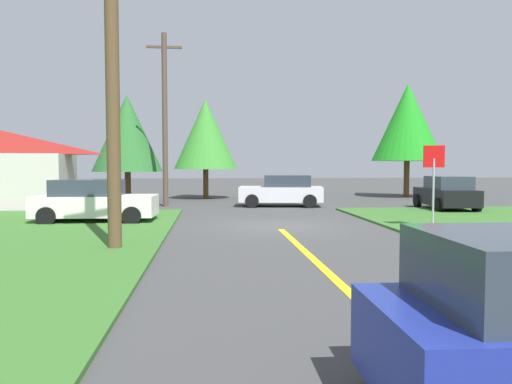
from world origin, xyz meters
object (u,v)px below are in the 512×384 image
(car_approaching_junction, at_px, (282,191))
(utility_pole_mid, at_px, (165,118))
(pine_tree_center, at_px, (206,134))
(car_on_crossroad, at_px, (446,193))
(utility_pole_near, at_px, (112,81))
(stop_sign, at_px, (434,171))
(oak_tree_left, at_px, (407,122))
(oak_tree_right, at_px, (127,133))
(parked_car_near_building, at_px, (94,201))

(car_approaching_junction, height_order, utility_pole_mid, utility_pole_mid)
(utility_pole_mid, xyz_separation_m, pine_tree_center, (2.02, 5.63, -0.49))
(car_on_crossroad, xyz_separation_m, pine_tree_center, (-11.41, 9.05, 3.27))
(utility_pole_near, bearing_deg, utility_pole_mid, 89.53)
(stop_sign, distance_m, utility_pole_mid, 14.29)
(oak_tree_left, distance_m, oak_tree_right, 17.95)
(parked_car_near_building, relative_size, oak_tree_left, 0.60)
(car_approaching_junction, bearing_deg, pine_tree_center, -49.02)
(oak_tree_right, bearing_deg, car_approaching_junction, -23.99)
(utility_pole_mid, height_order, oak_tree_right, utility_pole_mid)
(stop_sign, height_order, oak_tree_right, oak_tree_right)
(car_on_crossroad, height_order, oak_tree_right, oak_tree_right)
(car_approaching_junction, bearing_deg, utility_pole_mid, 3.09)
(parked_car_near_building, distance_m, utility_pole_mid, 8.19)
(pine_tree_center, height_order, oak_tree_right, pine_tree_center)
(utility_pole_near, relative_size, oak_tree_right, 1.35)
(car_on_crossroad, distance_m, oak_tree_left, 10.38)
(stop_sign, distance_m, oak_tree_right, 18.22)
(car_on_crossroad, bearing_deg, oak_tree_left, -7.08)
(car_approaching_junction, xyz_separation_m, pine_tree_center, (-4.01, 6.13, 3.26))
(parked_car_near_building, xyz_separation_m, car_approaching_junction, (8.05, 6.49, -0.00))
(stop_sign, distance_m, pine_tree_center, 17.74)
(stop_sign, xyz_separation_m, oak_tree_left, (5.69, 16.19, 2.98))
(car_on_crossroad, bearing_deg, car_approaching_junction, 72.67)
(car_on_crossroad, xyz_separation_m, utility_pole_near, (-13.54, -9.73, 3.46))
(utility_pole_mid, xyz_separation_m, oak_tree_left, (15.29, 5.93, 0.37))
(car_on_crossroad, relative_size, utility_pole_mid, 0.46)
(stop_sign, distance_m, utility_pole_near, 10.38)
(car_approaching_junction, height_order, oak_tree_left, oak_tree_left)
(car_approaching_junction, bearing_deg, utility_pole_near, 71.91)
(pine_tree_center, bearing_deg, oak_tree_left, 1.25)
(utility_pole_near, height_order, oak_tree_right, utility_pole_near)
(parked_car_near_building, distance_m, oak_tree_right, 10.74)
(parked_car_near_building, bearing_deg, stop_sign, -13.60)
(utility_pole_mid, distance_m, oak_tree_left, 16.40)
(utility_pole_mid, relative_size, pine_tree_center, 1.41)
(stop_sign, bearing_deg, car_on_crossroad, -119.20)
(oak_tree_left, bearing_deg, car_on_crossroad, -101.23)
(stop_sign, bearing_deg, pine_tree_center, -64.50)
(car_on_crossroad, distance_m, oak_tree_right, 17.51)
(pine_tree_center, bearing_deg, car_approaching_junction, -56.83)
(stop_sign, bearing_deg, oak_tree_right, -48.34)
(parked_car_near_building, xyz_separation_m, pine_tree_center, (4.04, 12.62, 3.26))
(car_on_crossroad, relative_size, oak_tree_right, 0.67)
(car_on_crossroad, relative_size, pine_tree_center, 0.65)
(stop_sign, xyz_separation_m, utility_pole_near, (-9.70, -2.88, 2.31))
(car_on_crossroad, distance_m, parked_car_near_building, 15.86)
(car_on_crossroad, height_order, car_approaching_junction, same)
(utility_pole_mid, bearing_deg, oak_tree_left, 21.19)
(parked_car_near_building, relative_size, utility_pole_near, 0.53)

